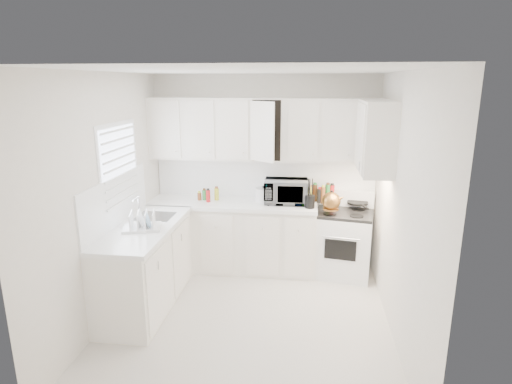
% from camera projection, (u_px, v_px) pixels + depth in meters
% --- Properties ---
extents(floor, '(3.20, 3.20, 0.00)m').
position_uv_depth(floor, '(248.00, 320.00, 4.58)').
color(floor, silver).
rests_on(floor, ground).
extents(ceiling, '(3.20, 3.20, 0.00)m').
position_uv_depth(ceiling, '(247.00, 70.00, 3.92)').
color(ceiling, white).
rests_on(ceiling, ground).
extents(wall_back, '(3.00, 0.00, 3.00)m').
position_uv_depth(wall_back, '(264.00, 172.00, 5.79)').
color(wall_back, white).
rests_on(wall_back, ground).
extents(wall_front, '(3.00, 0.00, 3.00)m').
position_uv_depth(wall_front, '(211.00, 274.00, 2.72)').
color(wall_front, white).
rests_on(wall_front, ground).
extents(wall_left, '(0.00, 3.20, 3.20)m').
position_uv_depth(wall_left, '(106.00, 200.00, 4.44)').
color(wall_left, white).
rests_on(wall_left, ground).
extents(wall_right, '(0.00, 3.20, 3.20)m').
position_uv_depth(wall_right, '(401.00, 210.00, 4.07)').
color(wall_right, white).
rests_on(wall_right, ground).
extents(window_blinds, '(0.06, 0.96, 1.06)m').
position_uv_depth(window_blinds, '(120.00, 170.00, 4.71)').
color(window_blinds, white).
rests_on(window_blinds, wall_left).
extents(lower_cabinets_back, '(2.22, 0.60, 0.90)m').
position_uv_depth(lower_cabinets_back, '(233.00, 237.00, 5.76)').
color(lower_cabinets_back, white).
rests_on(lower_cabinets_back, floor).
extents(lower_cabinets_left, '(0.60, 1.60, 0.90)m').
position_uv_depth(lower_cabinets_left, '(146.00, 268.00, 4.81)').
color(lower_cabinets_left, white).
rests_on(lower_cabinets_left, floor).
extents(countertop_back, '(2.24, 0.64, 0.05)m').
position_uv_depth(countertop_back, '(233.00, 204.00, 5.63)').
color(countertop_back, white).
rests_on(countertop_back, lower_cabinets_back).
extents(countertop_left, '(0.64, 1.62, 0.05)m').
position_uv_depth(countertop_left, '(144.00, 228.00, 4.68)').
color(countertop_left, white).
rests_on(countertop_left, lower_cabinets_left).
extents(backsplash_back, '(2.98, 0.02, 0.55)m').
position_uv_depth(backsplash_back, '(264.00, 178.00, 5.80)').
color(backsplash_back, white).
rests_on(backsplash_back, wall_back).
extents(backsplash_left, '(0.02, 1.60, 0.55)m').
position_uv_depth(backsplash_left, '(116.00, 201.00, 4.65)').
color(backsplash_left, white).
rests_on(backsplash_left, wall_left).
extents(upper_cabinets_back, '(3.00, 0.33, 0.80)m').
position_uv_depth(upper_cabinets_back, '(263.00, 160.00, 5.58)').
color(upper_cabinets_back, white).
rests_on(upper_cabinets_back, wall_back).
extents(upper_cabinets_right, '(0.33, 0.90, 0.80)m').
position_uv_depth(upper_cabinets_right, '(373.00, 172.00, 4.83)').
color(upper_cabinets_right, white).
rests_on(upper_cabinets_right, wall_right).
extents(sink, '(0.42, 0.38, 0.30)m').
position_uv_depth(sink, '(154.00, 207.00, 4.98)').
color(sink, gray).
rests_on(sink, countertop_left).
extents(stove, '(0.81, 0.71, 1.11)m').
position_uv_depth(stove, '(343.00, 235.00, 5.53)').
color(stove, white).
rests_on(stove, floor).
extents(tea_kettle, '(0.33, 0.30, 0.27)m').
position_uv_depth(tea_kettle, '(331.00, 200.00, 5.27)').
color(tea_kettle, olive).
rests_on(tea_kettle, stove).
extents(frying_pan, '(0.41, 0.52, 0.04)m').
position_uv_depth(frying_pan, '(358.00, 202.00, 5.56)').
color(frying_pan, black).
rests_on(frying_pan, stove).
extents(microwave, '(0.57, 0.33, 0.38)m').
position_uv_depth(microwave, '(286.00, 189.00, 5.53)').
color(microwave, gray).
rests_on(microwave, countertop_back).
extents(rice_cooker, '(0.22, 0.22, 0.22)m').
position_uv_depth(rice_cooker, '(263.00, 194.00, 5.61)').
color(rice_cooker, white).
rests_on(rice_cooker, countertop_back).
extents(paper_towel, '(0.12, 0.12, 0.27)m').
position_uv_depth(paper_towel, '(267.00, 189.00, 5.74)').
color(paper_towel, white).
rests_on(paper_towel, countertop_back).
extents(utensil_crock, '(0.17, 0.17, 0.39)m').
position_uv_depth(utensil_crock, '(310.00, 193.00, 5.30)').
color(utensil_crock, black).
rests_on(utensil_crock, countertop_back).
extents(dish_rack, '(0.47, 0.40, 0.22)m').
position_uv_depth(dish_rack, '(141.00, 219.00, 4.56)').
color(dish_rack, white).
rests_on(dish_rack, countertop_left).
extents(spice_left_0, '(0.06, 0.06, 0.13)m').
position_uv_depth(spice_left_0, '(201.00, 193.00, 5.79)').
color(spice_left_0, brown).
rests_on(spice_left_0, countertop_back).
extents(spice_left_1, '(0.06, 0.06, 0.13)m').
position_uv_depth(spice_left_1, '(205.00, 195.00, 5.70)').
color(spice_left_1, '#297B34').
rests_on(spice_left_1, countertop_back).
extents(spice_left_2, '(0.06, 0.06, 0.13)m').
position_uv_depth(spice_left_2, '(212.00, 194.00, 5.77)').
color(spice_left_2, red).
rests_on(spice_left_2, countertop_back).
extents(spice_left_3, '(0.06, 0.06, 0.13)m').
position_uv_depth(spice_left_3, '(216.00, 196.00, 5.68)').
color(spice_left_3, yellow).
rests_on(spice_left_3, countertop_back).
extents(sauce_right_0, '(0.06, 0.06, 0.19)m').
position_uv_depth(sauce_right_0, '(306.00, 194.00, 5.65)').
color(sauce_right_0, red).
rests_on(sauce_right_0, countertop_back).
extents(sauce_right_1, '(0.06, 0.06, 0.19)m').
position_uv_depth(sauce_right_1, '(310.00, 195.00, 5.58)').
color(sauce_right_1, yellow).
rests_on(sauce_right_1, countertop_back).
extents(sauce_right_2, '(0.06, 0.06, 0.19)m').
position_uv_depth(sauce_right_2, '(314.00, 194.00, 5.64)').
color(sauce_right_2, '#4E2D16').
rests_on(sauce_right_2, countertop_back).
extents(sauce_right_3, '(0.06, 0.06, 0.19)m').
position_uv_depth(sauce_right_3, '(319.00, 196.00, 5.57)').
color(sauce_right_3, black).
rests_on(sauce_right_3, countertop_back).
extents(sauce_right_4, '(0.06, 0.06, 0.19)m').
position_uv_depth(sauce_right_4, '(323.00, 194.00, 5.62)').
color(sauce_right_4, brown).
rests_on(sauce_right_4, countertop_back).
extents(sauce_right_5, '(0.06, 0.06, 0.19)m').
position_uv_depth(sauce_right_5, '(327.00, 196.00, 5.56)').
color(sauce_right_5, '#297B34').
rests_on(sauce_right_5, countertop_back).
extents(sauce_right_6, '(0.06, 0.06, 0.19)m').
position_uv_depth(sauce_right_6, '(331.00, 195.00, 5.61)').
color(sauce_right_6, red).
rests_on(sauce_right_6, countertop_back).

